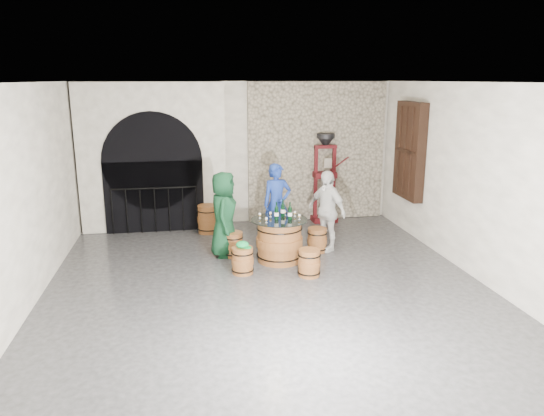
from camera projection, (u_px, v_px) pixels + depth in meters
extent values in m
plane|color=#2A2B2D|center=(267.00, 287.00, 8.26)|extent=(8.00, 8.00, 0.00)
plane|color=white|center=(239.00, 153.00, 11.69)|extent=(8.00, 0.00, 8.00)
plane|color=white|center=(348.00, 295.00, 4.04)|extent=(8.00, 0.00, 8.00)
plane|color=white|center=(24.00, 199.00, 7.30)|extent=(0.00, 8.00, 8.00)
plane|color=white|center=(477.00, 182.00, 8.44)|extent=(0.00, 8.00, 8.00)
plane|color=beige|center=(267.00, 82.00, 7.48)|extent=(8.00, 8.00, 0.00)
cube|color=#AFA28B|center=(317.00, 152.00, 11.93)|extent=(3.20, 0.12, 3.18)
cube|color=white|center=(153.00, 157.00, 11.14)|extent=(3.10, 0.50, 3.18)
cube|color=black|center=(155.00, 197.00, 11.09)|extent=(2.10, 0.03, 1.55)
cylinder|color=black|center=(152.00, 161.00, 10.90)|extent=(2.10, 0.03, 2.10)
cylinder|color=black|center=(154.00, 188.00, 10.98)|extent=(1.79, 0.04, 0.04)
cylinder|color=black|center=(112.00, 212.00, 10.95)|extent=(0.02, 0.02, 0.98)
cylinder|color=black|center=(127.00, 212.00, 11.00)|extent=(0.02, 0.02, 0.98)
cylinder|color=black|center=(141.00, 211.00, 11.05)|extent=(0.02, 0.02, 0.98)
cylinder|color=black|center=(155.00, 210.00, 11.10)|extent=(0.02, 0.02, 0.98)
cylinder|color=black|center=(169.00, 210.00, 11.15)|extent=(0.02, 0.02, 0.98)
cylinder|color=black|center=(183.00, 209.00, 11.19)|extent=(0.02, 0.02, 0.98)
cylinder|color=black|center=(197.00, 209.00, 11.24)|extent=(0.02, 0.02, 0.98)
cube|color=black|center=(410.00, 151.00, 10.67)|extent=(0.20, 1.10, 2.00)
cube|color=black|center=(408.00, 151.00, 10.66)|extent=(0.06, 0.88, 1.76)
cube|color=black|center=(409.00, 151.00, 10.66)|extent=(0.22, 0.92, 0.06)
cube|color=black|center=(415.00, 153.00, 10.39)|extent=(0.22, 0.06, 1.80)
cube|color=black|center=(409.00, 151.00, 10.66)|extent=(0.22, 0.06, 1.80)
cube|color=black|center=(403.00, 149.00, 10.94)|extent=(0.22, 0.06, 1.80)
cylinder|color=brown|center=(279.00, 241.00, 9.38)|extent=(0.79, 0.79, 0.75)
cylinder|color=brown|center=(279.00, 241.00, 9.38)|extent=(0.84, 0.84, 0.16)
torus|color=black|center=(279.00, 254.00, 9.44)|extent=(0.84, 0.84, 0.02)
torus|color=black|center=(279.00, 228.00, 9.31)|extent=(0.84, 0.84, 0.02)
cylinder|color=brown|center=(279.00, 221.00, 9.28)|extent=(0.80, 0.80, 0.02)
cylinder|color=black|center=(279.00, 220.00, 9.28)|extent=(1.03, 1.03, 0.01)
cylinder|color=brown|center=(233.00, 245.00, 9.65)|extent=(0.36, 0.36, 0.45)
cylinder|color=brown|center=(233.00, 245.00, 9.65)|extent=(0.38, 0.38, 0.10)
torus|color=black|center=(233.00, 252.00, 9.69)|extent=(0.39, 0.39, 0.02)
torus|color=black|center=(233.00, 237.00, 9.61)|extent=(0.39, 0.39, 0.02)
cylinder|color=brown|center=(233.00, 233.00, 9.59)|extent=(0.36, 0.36, 0.02)
cylinder|color=brown|center=(277.00, 235.00, 10.29)|extent=(0.36, 0.36, 0.45)
cylinder|color=brown|center=(277.00, 235.00, 10.29)|extent=(0.38, 0.38, 0.10)
torus|color=black|center=(277.00, 242.00, 10.32)|extent=(0.39, 0.39, 0.02)
torus|color=black|center=(277.00, 227.00, 10.25)|extent=(0.39, 0.39, 0.02)
cylinder|color=brown|center=(277.00, 223.00, 10.23)|extent=(0.36, 0.36, 0.02)
cylinder|color=brown|center=(317.00, 240.00, 9.92)|extent=(0.36, 0.36, 0.45)
cylinder|color=brown|center=(317.00, 240.00, 9.92)|extent=(0.38, 0.38, 0.10)
torus|color=black|center=(317.00, 248.00, 9.95)|extent=(0.39, 0.39, 0.02)
torus|color=black|center=(317.00, 233.00, 9.88)|extent=(0.39, 0.39, 0.02)
cylinder|color=brown|center=(317.00, 229.00, 9.86)|extent=(0.36, 0.36, 0.02)
cylinder|color=brown|center=(309.00, 263.00, 8.68)|extent=(0.36, 0.36, 0.45)
cylinder|color=brown|center=(309.00, 263.00, 8.68)|extent=(0.38, 0.38, 0.10)
torus|color=black|center=(309.00, 272.00, 8.72)|extent=(0.39, 0.39, 0.02)
torus|color=black|center=(309.00, 255.00, 8.65)|extent=(0.39, 0.39, 0.02)
cylinder|color=brown|center=(309.00, 250.00, 8.63)|extent=(0.36, 0.36, 0.02)
cylinder|color=brown|center=(243.00, 261.00, 8.80)|extent=(0.36, 0.36, 0.45)
cylinder|color=brown|center=(243.00, 261.00, 8.80)|extent=(0.38, 0.38, 0.10)
torus|color=black|center=(243.00, 269.00, 8.84)|extent=(0.39, 0.39, 0.02)
torus|color=black|center=(242.00, 252.00, 8.76)|extent=(0.39, 0.39, 0.02)
cylinder|color=brown|center=(242.00, 248.00, 8.74)|extent=(0.36, 0.36, 0.02)
ellipsoid|color=#0D923D|center=(242.00, 245.00, 8.73)|extent=(0.22, 0.22, 0.12)
cylinder|color=#0D923D|center=(247.00, 248.00, 8.72)|extent=(0.14, 0.14, 0.01)
imported|color=#0F381F|center=(224.00, 214.00, 9.56)|extent=(0.64, 0.86, 1.61)
imported|color=navy|center=(277.00, 204.00, 10.33)|extent=(0.65, 0.48, 1.62)
imported|color=silver|center=(326.00, 211.00, 9.90)|extent=(0.80, 0.99, 1.57)
cylinder|color=black|center=(276.00, 214.00, 9.23)|extent=(0.07, 0.07, 0.22)
cylinder|color=white|center=(276.00, 214.00, 9.23)|extent=(0.08, 0.08, 0.06)
cone|color=black|center=(276.00, 207.00, 9.20)|extent=(0.07, 0.07, 0.05)
cylinder|color=black|center=(276.00, 204.00, 9.18)|extent=(0.03, 0.03, 0.07)
cylinder|color=black|center=(290.00, 214.00, 9.22)|extent=(0.07, 0.07, 0.22)
cylinder|color=white|center=(290.00, 214.00, 9.22)|extent=(0.08, 0.08, 0.06)
cone|color=black|center=(290.00, 207.00, 9.19)|extent=(0.07, 0.07, 0.05)
cylinder|color=black|center=(290.00, 204.00, 9.18)|extent=(0.03, 0.03, 0.07)
cylinder|color=black|center=(283.00, 211.00, 9.44)|extent=(0.07, 0.07, 0.22)
cylinder|color=white|center=(283.00, 211.00, 9.44)|extent=(0.08, 0.08, 0.06)
cone|color=black|center=(283.00, 204.00, 9.41)|extent=(0.07, 0.07, 0.05)
cylinder|color=black|center=(283.00, 201.00, 9.39)|extent=(0.03, 0.03, 0.07)
cylinder|color=brown|center=(208.00, 219.00, 11.12)|extent=(0.42, 0.42, 0.59)
cylinder|color=brown|center=(208.00, 219.00, 11.12)|extent=(0.45, 0.45, 0.13)
torus|color=black|center=(208.00, 228.00, 11.17)|extent=(0.46, 0.46, 0.02)
torus|color=black|center=(208.00, 210.00, 11.07)|extent=(0.46, 0.46, 0.02)
cylinder|color=brown|center=(207.00, 206.00, 11.05)|extent=(0.43, 0.43, 0.02)
cube|color=#4D0C12|center=(324.00, 219.00, 12.10)|extent=(0.57, 0.47, 0.11)
cube|color=#4D0C12|center=(325.00, 175.00, 11.84)|extent=(0.51, 0.33, 0.13)
cube|color=#4D0C12|center=(325.00, 147.00, 11.69)|extent=(0.51, 0.14, 0.08)
cylinder|color=black|center=(324.00, 194.00, 11.95)|extent=(0.06, 0.06, 1.08)
cylinder|color=black|center=(326.00, 136.00, 11.62)|extent=(0.41, 0.41, 0.10)
cone|color=black|center=(326.00, 142.00, 11.66)|extent=(0.41, 0.41, 0.22)
cube|color=#4D0C12|center=(316.00, 183.00, 11.85)|extent=(0.08, 0.08, 1.73)
cube|color=#4D0C12|center=(334.00, 182.00, 11.93)|extent=(0.08, 0.08, 1.73)
cylinder|color=#4D0C12|center=(339.00, 164.00, 11.80)|extent=(0.46, 0.04, 0.34)
cube|color=silver|center=(328.00, 163.00, 11.95)|extent=(0.18, 0.10, 0.22)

